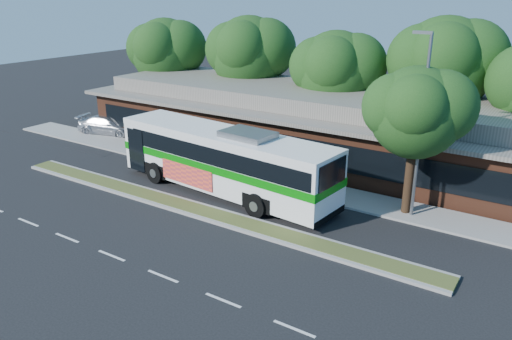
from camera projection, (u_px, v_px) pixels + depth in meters
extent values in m
plane|color=black|center=(188.00, 215.00, 25.43)|extent=(120.00, 120.00, 0.00)
cube|color=#4B5021|center=(195.00, 209.00, 25.87)|extent=(26.00, 1.10, 0.15)
cube|color=gray|center=(256.00, 177.00, 30.44)|extent=(44.00, 2.60, 0.12)
cube|color=black|center=(103.00, 124.00, 42.57)|extent=(14.00, 12.00, 0.01)
cube|color=brown|center=(308.00, 129.00, 35.11)|extent=(32.00, 10.00, 3.20)
cube|color=#655E55|center=(308.00, 105.00, 34.52)|extent=(33.20, 11.20, 0.24)
cube|color=#655E55|center=(309.00, 96.00, 34.31)|extent=(30.00, 8.00, 1.00)
cube|color=black|center=(270.00, 145.00, 31.12)|extent=(30.00, 0.06, 1.60)
cylinder|color=slate|center=(421.00, 131.00, 23.66)|extent=(0.16, 0.16, 9.00)
cube|color=slate|center=(423.00, 32.00, 22.34)|extent=(0.90, 0.18, 0.14)
cylinder|color=black|center=(168.00, 95.00, 44.28)|extent=(0.44, 0.44, 3.99)
sphere|color=#143712|center=(166.00, 52.00, 43.01)|extent=(5.80, 5.80, 5.80)
sphere|color=#143712|center=(180.00, 47.00, 42.52)|extent=(4.52, 4.52, 4.52)
cylinder|color=black|center=(249.00, 102.00, 40.91)|extent=(0.44, 0.44, 4.20)
sphere|color=#143712|center=(249.00, 54.00, 39.58)|extent=(6.00, 6.00, 6.00)
sphere|color=#143712|center=(266.00, 48.00, 39.07)|extent=(4.68, 4.68, 4.68)
cylinder|color=black|center=(333.00, 121.00, 36.07)|extent=(0.44, 0.44, 3.78)
sphere|color=#143712|center=(336.00, 71.00, 34.85)|extent=(5.60, 5.60, 5.60)
sphere|color=#143712|center=(355.00, 65.00, 34.38)|extent=(4.37, 4.37, 4.37)
cylinder|color=black|center=(436.00, 127.00, 33.13)|extent=(0.44, 0.44, 4.41)
sphere|color=#143712|center=(444.00, 65.00, 31.75)|extent=(6.20, 6.20, 6.20)
sphere|color=#143712|center=(470.00, 58.00, 31.23)|extent=(4.84, 4.84, 4.84)
cube|color=white|center=(224.00, 159.00, 27.59)|extent=(13.89, 4.20, 3.14)
cube|color=black|center=(229.00, 150.00, 27.18)|extent=(12.80, 4.16, 0.94)
cube|color=white|center=(224.00, 134.00, 27.11)|extent=(13.91, 4.23, 0.30)
cube|color=#057409|center=(224.00, 161.00, 27.63)|extent=(13.96, 4.28, 0.43)
cube|color=black|center=(144.00, 132.00, 31.50)|extent=(0.31, 2.55, 1.95)
cube|color=black|center=(333.00, 174.00, 23.30)|extent=(0.30, 2.38, 1.26)
cube|color=#C43941|center=(187.00, 175.00, 27.65)|extent=(3.86, 0.43, 1.14)
cube|color=slate|center=(248.00, 135.00, 26.00)|extent=(2.90, 2.08, 0.34)
cylinder|color=black|center=(156.00, 173.00, 29.48)|extent=(1.29, 0.53, 1.25)
cylinder|color=black|center=(191.00, 160.00, 31.58)|extent=(1.29, 0.53, 1.25)
cylinder|color=black|center=(256.00, 205.00, 24.99)|extent=(1.29, 0.53, 1.25)
cylinder|color=black|center=(289.00, 189.00, 27.08)|extent=(1.29, 0.53, 1.25)
imported|color=silver|center=(109.00, 125.00, 39.39)|extent=(5.40, 3.27, 1.46)
cylinder|color=black|center=(409.00, 178.00, 24.86)|extent=(0.44, 0.44, 3.95)
sphere|color=#143712|center=(416.00, 113.00, 23.74)|extent=(4.45, 4.45, 4.45)
sphere|color=#143712|center=(441.00, 107.00, 23.36)|extent=(3.47, 3.47, 3.47)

